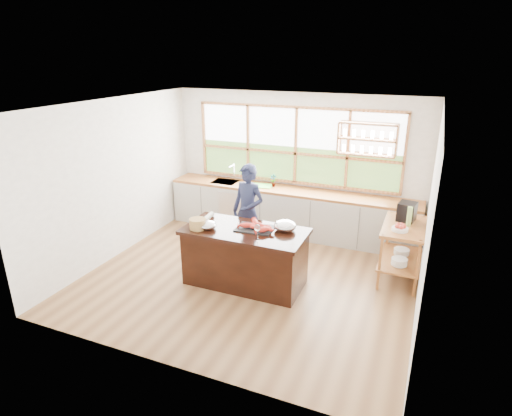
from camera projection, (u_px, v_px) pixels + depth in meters
The scene contains 18 objects.
ground_plane at pixel (250, 277), 6.86m from camera, with size 5.00×5.00×0.00m, color olive.
room_shell at pixel (264, 163), 6.69m from camera, with size 5.02×4.52×2.71m.
back_counter at pixel (288, 211), 8.39m from camera, with size 4.90×0.63×0.90m.
right_shelf_unit at pixel (402, 243), 6.63m from camera, with size 0.62×1.10×0.90m.
island at pixel (245, 257), 6.53m from camera, with size 1.85×0.90×0.90m.
cook at pixel (248, 212), 7.30m from camera, with size 0.60×0.40×1.66m, color #1B203D.
potted_plant at pixel (273, 180), 8.37m from camera, with size 0.13×0.09×0.25m, color slate.
cutting_board at pixel (262, 186), 8.44m from camera, with size 0.40×0.30×0.01m, color #55CE44.
espresso_machine at pixel (407, 212), 6.68m from camera, with size 0.26×0.28×0.29m, color black.
wine_bottle at pixel (409, 216), 6.47m from camera, with size 0.08×0.08×0.30m, color #9DC05F.
fruit_bowl at pixel (400, 228), 6.33m from camera, with size 0.24×0.24×0.11m.
slate_board at pixel (255, 228), 6.40m from camera, with size 0.55×0.40×0.02m, color black.
lobster_pile at pixel (256, 226), 6.37m from camera, with size 0.52×0.44×0.08m.
mixing_bowl_left at pixel (208, 225), 6.40m from camera, with size 0.27×0.27×0.13m, color #B9BAC1.
mixing_bowl_right at pixel (285, 226), 6.34m from camera, with size 0.34×0.34×0.16m, color #B9BAC1.
wine_glass at pixel (257, 228), 6.01m from camera, with size 0.08×0.08×0.22m.
wicker_basket at pixel (198, 224), 6.39m from camera, with size 0.24×0.24×0.16m, color tan.
parchment_roll at pixel (208, 217), 6.76m from camera, with size 0.08×0.08×0.30m, color silver.
Camera 1 is at (2.41, -5.56, 3.40)m, focal length 30.00 mm.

